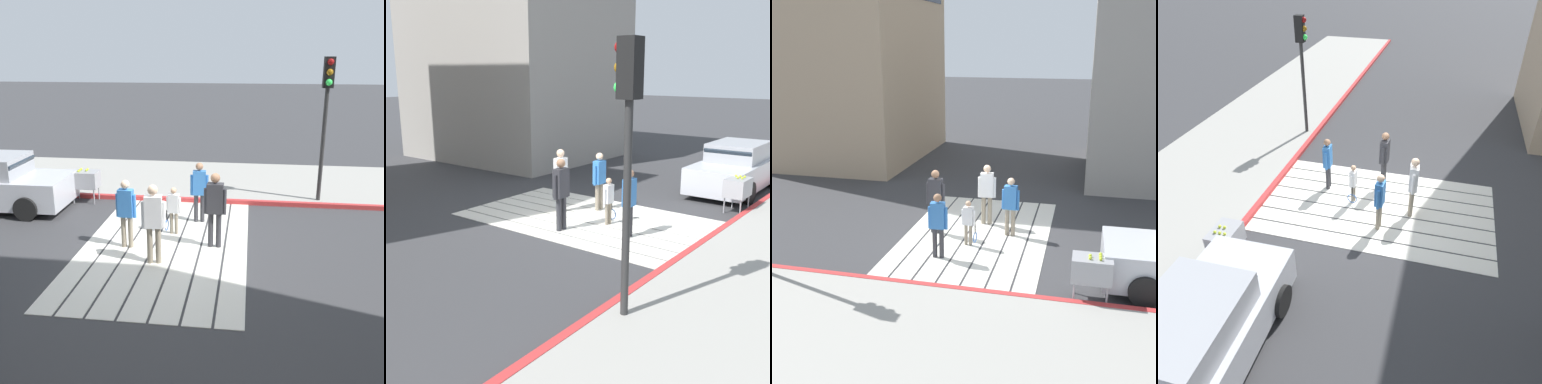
% 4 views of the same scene
% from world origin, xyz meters
% --- Properties ---
extents(ground_plane, '(120.00, 120.00, 0.00)m').
position_xyz_m(ground_plane, '(0.00, 0.00, 0.00)').
color(ground_plane, '#38383A').
extents(crosswalk_stripes, '(6.40, 3.80, 0.01)m').
position_xyz_m(crosswalk_stripes, '(0.00, -0.00, 0.01)').
color(crosswalk_stripes, silver).
rests_on(crosswalk_stripes, ground).
extents(sidewalk_west, '(4.80, 40.00, 0.12)m').
position_xyz_m(sidewalk_west, '(-5.60, 0.00, 0.06)').
color(sidewalk_west, '#9E9B93').
rests_on(sidewalk_west, ground).
extents(curb_painted, '(0.16, 40.00, 0.13)m').
position_xyz_m(curb_painted, '(-3.25, 0.00, 0.07)').
color(curb_painted, '#BC3333').
rests_on(curb_painted, ground).
extents(car_parked_near_curb, '(2.02, 4.32, 1.57)m').
position_xyz_m(car_parked_near_curb, '(-2.00, -5.40, 0.73)').
color(car_parked_near_curb, silver).
rests_on(car_parked_near_curb, ground).
extents(traffic_light_corner, '(0.39, 0.28, 4.24)m').
position_xyz_m(traffic_light_corner, '(-3.58, 3.96, 3.04)').
color(traffic_light_corner, '#2D2D2D').
rests_on(traffic_light_corner, ground).
extents(tennis_ball_cart, '(0.56, 0.80, 1.02)m').
position_xyz_m(tennis_ball_cart, '(-2.90, -3.00, 0.70)').
color(tennis_ball_cart, '#99999E').
rests_on(tennis_ball_cart, ground).
extents(pedestrian_adult_lead, '(0.22, 0.48, 1.62)m').
position_xyz_m(pedestrian_adult_lead, '(0.22, -0.86, 0.94)').
color(pedestrian_adult_lead, gray).
rests_on(pedestrian_adult_lead, ground).
extents(pedestrian_adult_trailing, '(0.23, 0.48, 1.63)m').
position_xyz_m(pedestrian_adult_trailing, '(-1.63, 0.60, 0.95)').
color(pedestrian_adult_trailing, '#333338').
rests_on(pedestrian_adult_trailing, ground).
extents(pedestrian_adult_side, '(0.24, 0.52, 1.78)m').
position_xyz_m(pedestrian_adult_side, '(-0.05, 1.14, 1.03)').
color(pedestrian_adult_side, '#333338').
rests_on(pedestrian_adult_side, ground).
extents(pedestrian_teen_behind, '(0.26, 0.51, 1.75)m').
position_xyz_m(pedestrian_teen_behind, '(0.95, -0.07, 1.02)').
color(pedestrian_teen_behind, gray).
rests_on(pedestrian_teen_behind, ground).
extents(pedestrian_child_with_racket, '(0.28, 0.39, 1.21)m').
position_xyz_m(pedestrian_child_with_racket, '(-0.71, 0.06, 0.67)').
color(pedestrian_child_with_racket, gray).
rests_on(pedestrian_child_with_racket, ground).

